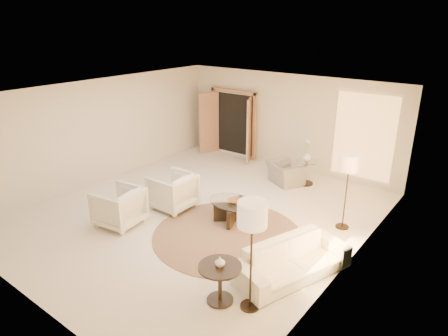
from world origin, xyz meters
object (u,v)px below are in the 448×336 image
Objects in this scene: bowl at (235,201)px; side_vase at (307,157)px; armchair_right at (119,205)px; side_table at (306,170)px; sofa at (293,260)px; floor_lamp_far at (252,220)px; coffee_table at (235,209)px; floor_lamp_near at (349,166)px; armchair_left at (173,189)px; end_vase at (220,262)px; accent_chair at (285,170)px; end_table at (220,277)px.

bowl is 2.94m from side_vase.
side_vase is at bearing 146.62° from armchair_right.
armchair_right is 1.37× the size of side_table.
floor_lamp_far reaches higher than sofa.
side_vase is (-1.73, 3.92, 0.48)m from sofa.
armchair_right is 0.51× the size of floor_lamp_far.
floor_lamp_near is at bearing 30.44° from coffee_table.
floor_lamp_far is at bearing 61.95° from armchair_left.
sofa is at bearing -26.78° from coffee_table.
floor_lamp_far reaches higher than bowl.
end_vase is (3.33, -0.68, 0.27)m from armchair_right.
armchair_right is at bearing 118.65° from sofa.
floor_lamp_far is at bearing -49.01° from coffee_table.
armchair_right is 0.60× the size of coffee_table.
bowl is (1.57, 0.35, 0.02)m from armchair_left.
end_vase is (1.60, -4.94, 0.34)m from accent_chair.
accent_chair is at bearing 113.41° from floor_lamp_far.
accent_chair is at bearing 154.73° from armchair_left.
end_table is (3.33, -0.68, -0.01)m from armchair_right.
side_table is at bearing 84.79° from coffee_table.
side_table is at bearing 84.79° from bowl.
bowl is at bearing -95.21° from side_vase.
armchair_right is at bearing 172.39° from floor_lamp_far.
armchair_left is at bearing -119.29° from side_table.
floor_lamp_far is at bearing -166.60° from sofa.
side_vase reaches higher than coffee_table.
end_table is (1.41, -2.33, 0.16)m from coffee_table.
floor_lamp_near is at bearing -44.26° from side_vase.
floor_lamp_far reaches higher than side_table.
armchair_right is (-3.92, -0.64, 0.15)m from sofa.
end_table is at bearing 0.00° from end_vase.
armchair_left is 4.03m from floor_lamp_near.
coffee_table is at bearing 102.27° from armchair_left.
floor_lamp_near reaches higher than side_vase.
armchair_right reaches higher than sofa.
accent_chair is 0.58× the size of coffee_table.
end_table is 2.72m from bowl.
floor_lamp_far is (0.46, 0.17, 1.10)m from end_table.
side_vase is (-1.15, 5.24, 0.34)m from end_table.
bowl is at bearing 121.23° from end_table.
accent_chair is 2.62m from coffee_table.
coffee_table is 2.97m from side_vase.
sofa is at bearing -66.22° from side_vase.
accent_chair reaches higher than sofa.
coffee_table is at bearing 121.47° from accent_chair.
sofa reaches higher than bowl.
end_table is 0.41× the size of floor_lamp_near.
armchair_right is 3.03× the size of bowl.
armchair_right is (-0.36, -1.30, -0.01)m from armchair_left.
armchair_left is at bearing -156.77° from floor_lamp_near.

